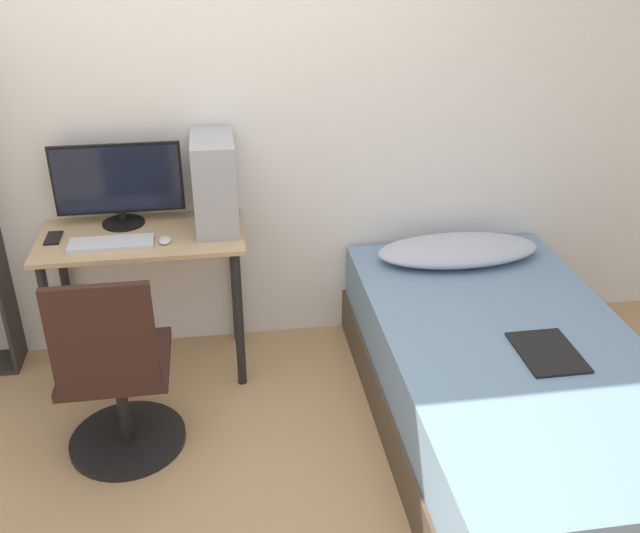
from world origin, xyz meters
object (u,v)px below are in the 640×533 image
Objects in this scene: office_chair at (117,386)px; bed at (507,389)px; pc_tower at (215,183)px; keyboard at (111,243)px; monitor at (118,183)px.

office_chair is 1.67m from bed.
office_chair is 1.03m from pc_tower.
office_chair is 0.44× the size of bed.
keyboard is (-0.02, 0.52, 0.41)m from office_chair.
monitor is 1.38× the size of pc_tower.
office_chair reaches higher than keyboard.
keyboard reaches higher than bed.
pc_tower is (-1.21, 0.81, 0.72)m from bed.
monitor is (0.01, 0.76, 0.62)m from office_chair.
pc_tower is at bearing 55.67° from office_chair.
office_chair is 2.07× the size of pc_tower.
bed is (1.67, -0.14, -0.10)m from office_chair.
keyboard is at bearing -162.89° from pc_tower.
office_chair is at bearing -124.33° from pc_tower.
office_chair is 0.67m from keyboard.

